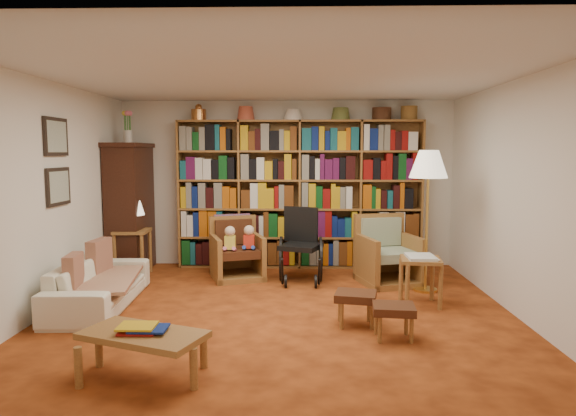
{
  "coord_description": "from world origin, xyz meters",
  "views": [
    {
      "loc": [
        0.22,
        -5.32,
        1.73
      ],
      "look_at": [
        0.07,
        0.6,
        1.09
      ],
      "focal_mm": 32.0,
      "sensor_mm": 36.0,
      "label": 1
    }
  ],
  "objects_px": {
    "footstool_b": "(394,311)",
    "coffee_table": "(143,338)",
    "wheelchair": "(301,248)",
    "floor_lamp": "(428,170)",
    "side_table_papers": "(421,267)",
    "armchair_leather": "(238,252)",
    "side_table_lamp": "(132,241)",
    "sofa": "(99,283)",
    "footstool_a": "(356,298)",
    "armchair_sage": "(388,257)"
  },
  "relations": [
    {
      "from": "side_table_lamp",
      "to": "armchair_sage",
      "type": "distance_m",
      "value": 3.54
    },
    {
      "from": "armchair_leather",
      "to": "footstool_b",
      "type": "bearing_deg",
      "value": -53.53
    },
    {
      "from": "wheelchair",
      "to": "footstool_b",
      "type": "height_order",
      "value": "wheelchair"
    },
    {
      "from": "armchair_leather",
      "to": "wheelchair",
      "type": "height_order",
      "value": "wheelchair"
    },
    {
      "from": "sofa",
      "to": "footstool_b",
      "type": "height_order",
      "value": "sofa"
    },
    {
      "from": "coffee_table",
      "to": "sofa",
      "type": "bearing_deg",
      "value": 120.21
    },
    {
      "from": "sofa",
      "to": "armchair_leather",
      "type": "bearing_deg",
      "value": -47.89
    },
    {
      "from": "wheelchair",
      "to": "side_table_papers",
      "type": "height_order",
      "value": "wheelchair"
    },
    {
      "from": "wheelchair",
      "to": "floor_lamp",
      "type": "height_order",
      "value": "floor_lamp"
    },
    {
      "from": "sofa",
      "to": "armchair_leather",
      "type": "xyz_separation_m",
      "value": [
        1.4,
        1.4,
        0.09
      ]
    },
    {
      "from": "wheelchair",
      "to": "side_table_lamp",
      "type": "bearing_deg",
      "value": 174.24
    },
    {
      "from": "footstool_b",
      "to": "side_table_lamp",
      "type": "bearing_deg",
      "value": 143.26
    },
    {
      "from": "side_table_papers",
      "to": "footstool_b",
      "type": "bearing_deg",
      "value": -114.45
    },
    {
      "from": "sofa",
      "to": "floor_lamp",
      "type": "distance_m",
      "value": 4.09
    },
    {
      "from": "side_table_papers",
      "to": "footstool_a",
      "type": "bearing_deg",
      "value": -138.57
    },
    {
      "from": "side_table_lamp",
      "to": "footstool_b",
      "type": "xyz_separation_m",
      "value": [
        3.23,
        -2.41,
        -0.23
      ]
    },
    {
      "from": "footstool_b",
      "to": "coffee_table",
      "type": "xyz_separation_m",
      "value": [
        -2.07,
        -0.88,
        0.05
      ]
    },
    {
      "from": "coffee_table",
      "to": "side_table_papers",
      "type": "bearing_deg",
      "value": 37.42
    },
    {
      "from": "side_table_lamp",
      "to": "wheelchair",
      "type": "bearing_deg",
      "value": -5.76
    },
    {
      "from": "wheelchair",
      "to": "footstool_b",
      "type": "xyz_separation_m",
      "value": [
        0.86,
        -2.17,
        -0.19
      ]
    },
    {
      "from": "armchair_leather",
      "to": "coffee_table",
      "type": "distance_m",
      "value": 3.24
    },
    {
      "from": "wheelchair",
      "to": "footstool_b",
      "type": "relative_size",
      "value": 2.42
    },
    {
      "from": "side_table_papers",
      "to": "armchair_sage",
      "type": "bearing_deg",
      "value": 100.75
    },
    {
      "from": "wheelchair",
      "to": "armchair_leather",
      "type": "bearing_deg",
      "value": 168.61
    },
    {
      "from": "armchair_leather",
      "to": "sofa",
      "type": "bearing_deg",
      "value": -134.99
    },
    {
      "from": "armchair_leather",
      "to": "floor_lamp",
      "type": "xyz_separation_m",
      "value": [
        2.43,
        -0.67,
        1.16
      ]
    },
    {
      "from": "wheelchair",
      "to": "footstool_b",
      "type": "bearing_deg",
      "value": -68.34
    },
    {
      "from": "armchair_sage",
      "to": "side_table_papers",
      "type": "height_order",
      "value": "armchair_sage"
    },
    {
      "from": "armchair_leather",
      "to": "coffee_table",
      "type": "bearing_deg",
      "value": -95.87
    },
    {
      "from": "armchair_sage",
      "to": "footstool_a",
      "type": "distance_m",
      "value": 1.85
    },
    {
      "from": "armchair_sage",
      "to": "coffee_table",
      "type": "bearing_deg",
      "value": -128.26
    },
    {
      "from": "wheelchair",
      "to": "floor_lamp",
      "type": "distance_m",
      "value": 1.95
    },
    {
      "from": "side_table_lamp",
      "to": "armchair_sage",
      "type": "height_order",
      "value": "armchair_sage"
    },
    {
      "from": "side_table_lamp",
      "to": "side_table_papers",
      "type": "bearing_deg",
      "value": -19.65
    },
    {
      "from": "wheelchair",
      "to": "side_table_papers",
      "type": "xyz_separation_m",
      "value": [
        1.36,
        -1.09,
        -0.01
      ]
    },
    {
      "from": "side_table_lamp",
      "to": "armchair_leather",
      "type": "relative_size",
      "value": 0.73
    },
    {
      "from": "sofa",
      "to": "side_table_papers",
      "type": "xyz_separation_m",
      "value": [
        3.63,
        0.13,
        0.18
      ]
    },
    {
      "from": "side_table_lamp",
      "to": "armchair_leather",
      "type": "xyz_separation_m",
      "value": [
        1.5,
        -0.06,
        -0.14
      ]
    },
    {
      "from": "armchair_leather",
      "to": "side_table_papers",
      "type": "relative_size",
      "value": 1.56
    },
    {
      "from": "footstool_b",
      "to": "side_table_papers",
      "type": "bearing_deg",
      "value": 65.55
    },
    {
      "from": "armchair_leather",
      "to": "armchair_sage",
      "type": "relative_size",
      "value": 0.96
    },
    {
      "from": "floor_lamp",
      "to": "side_table_papers",
      "type": "relative_size",
      "value": 3.08
    },
    {
      "from": "sofa",
      "to": "footstool_a",
      "type": "relative_size",
      "value": 3.9
    },
    {
      "from": "floor_lamp",
      "to": "side_table_papers",
      "type": "bearing_deg",
      "value": -108.7
    },
    {
      "from": "armchair_leather",
      "to": "coffee_table",
      "type": "relative_size",
      "value": 0.85
    },
    {
      "from": "floor_lamp",
      "to": "footstool_b",
      "type": "bearing_deg",
      "value": -112.45
    },
    {
      "from": "sofa",
      "to": "side_table_lamp",
      "type": "xyz_separation_m",
      "value": [
        -0.1,
        1.46,
        0.23
      ]
    },
    {
      "from": "wheelchair",
      "to": "floor_lamp",
      "type": "xyz_separation_m",
      "value": [
        1.56,
        -0.49,
        1.06
      ]
    },
    {
      "from": "armchair_leather",
      "to": "armchair_sage",
      "type": "height_order",
      "value": "armchair_sage"
    },
    {
      "from": "floor_lamp",
      "to": "armchair_sage",
      "type": "bearing_deg",
      "value": 132.41
    }
  ]
}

